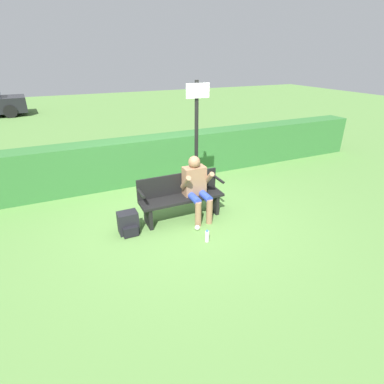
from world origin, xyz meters
name	(u,v)px	position (x,y,z in m)	size (l,w,h in m)	color
ground_plane	(182,218)	(0.00, 0.00, 0.00)	(40.00, 40.00, 0.00)	#5B8942
hedge_back	(148,159)	(0.00, 2.05, 0.51)	(12.00, 0.59, 1.01)	#337033
park_bench	(181,196)	(0.00, 0.06, 0.42)	(1.52, 0.40, 0.80)	black
person_seated	(196,185)	(0.26, -0.05, 0.63)	(0.53, 0.57, 1.14)	#997051
backpack	(128,223)	(-1.01, -0.08, 0.18)	(0.32, 0.31, 0.37)	black
water_bottle	(207,236)	(0.07, -0.86, 0.10)	(0.06, 0.06, 0.21)	white
signpost	(197,136)	(0.52, 0.50, 1.35)	(0.44, 0.09, 2.33)	black
litter_crumple	(197,228)	(0.07, -0.48, 0.04)	(0.09, 0.09, 0.09)	silver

